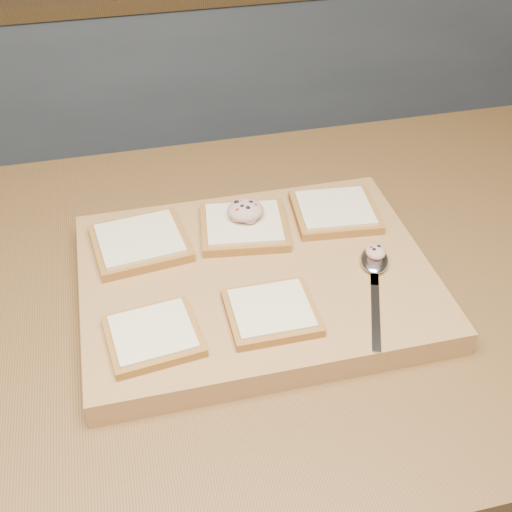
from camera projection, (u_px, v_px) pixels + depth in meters
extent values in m
cube|color=slate|center=(276.00, 457.00, 1.25)|extent=(1.90, 0.75, 0.84)
cube|color=brown|center=(282.00, 288.00, 0.96)|extent=(2.00, 0.80, 0.06)
cube|color=slate|center=(174.00, 109.00, 2.29)|extent=(3.60, 0.60, 0.90)
cube|color=#A47C46|center=(256.00, 280.00, 0.90)|extent=(0.48, 0.36, 0.04)
cube|color=olive|center=(140.00, 243.00, 0.92)|extent=(0.14, 0.13, 0.01)
cube|color=beige|center=(139.00, 238.00, 0.91)|extent=(0.12, 0.11, 0.00)
cube|color=olive|center=(244.00, 227.00, 0.95)|extent=(0.14, 0.13, 0.01)
cube|color=beige|center=(244.00, 222.00, 0.94)|extent=(0.12, 0.11, 0.00)
cube|color=olive|center=(335.00, 212.00, 0.98)|extent=(0.13, 0.12, 0.01)
cube|color=beige|center=(335.00, 208.00, 0.97)|extent=(0.12, 0.11, 0.00)
cube|color=olive|center=(153.00, 336.00, 0.78)|extent=(0.12, 0.11, 0.01)
cube|color=beige|center=(152.00, 332.00, 0.78)|extent=(0.10, 0.10, 0.00)
cube|color=olive|center=(271.00, 313.00, 0.81)|extent=(0.11, 0.10, 0.01)
cube|color=beige|center=(271.00, 308.00, 0.81)|extent=(0.10, 0.09, 0.00)
ellipsoid|color=tan|center=(245.00, 210.00, 0.94)|extent=(0.05, 0.05, 0.02)
sphere|color=black|center=(251.00, 203.00, 0.94)|extent=(0.01, 0.01, 0.01)
sphere|color=black|center=(237.00, 203.00, 0.94)|extent=(0.01, 0.01, 0.01)
sphere|color=black|center=(248.00, 209.00, 0.93)|extent=(0.01, 0.01, 0.01)
sphere|color=black|center=(242.00, 207.00, 0.93)|extent=(0.01, 0.01, 0.01)
sphere|color=#A5140C|center=(255.00, 205.00, 0.94)|extent=(0.01, 0.01, 0.01)
sphere|color=#A5140C|center=(241.00, 202.00, 0.94)|extent=(0.01, 0.01, 0.01)
sphere|color=#A5140C|center=(237.00, 210.00, 0.93)|extent=(0.01, 0.01, 0.01)
ellipsoid|color=silver|center=(374.00, 260.00, 0.89)|extent=(0.06, 0.07, 0.01)
cube|color=silver|center=(374.00, 276.00, 0.87)|extent=(0.02, 0.04, 0.00)
cube|color=silver|center=(375.00, 309.00, 0.82)|extent=(0.06, 0.14, 0.00)
ellipsoid|color=tan|center=(376.00, 252.00, 0.88)|extent=(0.03, 0.03, 0.02)
sphere|color=black|center=(378.00, 247.00, 0.88)|extent=(0.01, 0.01, 0.01)
sphere|color=black|center=(374.00, 250.00, 0.88)|extent=(0.01, 0.01, 0.01)
sphere|color=#A5140C|center=(371.00, 248.00, 0.88)|extent=(0.01, 0.01, 0.01)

